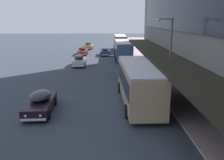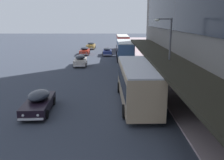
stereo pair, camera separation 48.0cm
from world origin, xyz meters
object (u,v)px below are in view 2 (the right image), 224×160
object	(u,v)px
transit_bus_kerbside_rear	(126,49)
sedan_second_near	(40,102)
transit_bus_kerbside_far	(124,42)
sedan_lead_near	(108,51)
sedan_oncoming_front	(92,46)
sedan_trailing_near	(86,51)
sedan_second_mid	(81,61)
transit_bus_kerbside_front	(138,82)
street_lamp	(169,52)

from	to	relation	value
transit_bus_kerbside_rear	sedan_second_near	size ratio (longest dim) A/B	2.10
transit_bus_kerbside_far	sedan_lead_near	size ratio (longest dim) A/B	1.95
sedan_oncoming_front	sedan_trailing_near	xyz separation A→B (m)	(-0.45, -9.69, -0.04)
sedan_second_mid	sedan_lead_near	bearing A→B (deg)	71.64
transit_bus_kerbside_front	street_lamp	xyz separation A→B (m)	(2.67, 1.29, 2.24)
sedan_oncoming_front	sedan_second_near	bearing A→B (deg)	-90.74
sedan_oncoming_front	sedan_trailing_near	distance (m)	9.70
transit_bus_kerbside_far	sedan_trailing_near	bearing A→B (deg)	-140.15
sedan_second_near	transit_bus_kerbside_rear	bearing A→B (deg)	72.95
transit_bus_kerbside_front	sedan_oncoming_front	xyz separation A→B (m)	(-7.12, 40.06, -1.12)
sedan_lead_near	sedan_second_mid	distance (m)	12.30
transit_bus_kerbside_front	sedan_lead_near	xyz separation A→B (m)	(-3.00, 29.30, -1.15)
sedan_oncoming_front	street_lamp	size ratio (longest dim) A/B	0.66
transit_bus_kerbside_rear	transit_bus_kerbside_front	bearing A→B (deg)	-90.39
sedan_oncoming_front	street_lamp	distance (m)	40.13
sedan_trailing_near	street_lamp	size ratio (longest dim) A/B	0.71
transit_bus_kerbside_front	transit_bus_kerbside_far	xyz separation A→B (m)	(0.34, 36.97, 0.05)
transit_bus_kerbside_far	sedan_second_mid	bearing A→B (deg)	-110.44
transit_bus_kerbside_rear	sedan_trailing_near	world-z (taller)	transit_bus_kerbside_rear
transit_bus_kerbside_front	sedan_lead_near	world-z (taller)	transit_bus_kerbside_front
sedan_second_near	street_lamp	world-z (taller)	street_lamp
sedan_lead_near	sedan_second_near	xyz separation A→B (m)	(-4.66, -31.01, 0.00)
sedan_second_near	street_lamp	size ratio (longest dim) A/B	0.74
transit_bus_kerbside_rear	transit_bus_kerbside_far	size ratio (longest dim) A/B	1.12
transit_bus_kerbside_rear	sedan_trailing_near	distance (m)	10.22
sedan_trailing_near	sedan_oncoming_front	bearing A→B (deg)	87.31
transit_bus_kerbside_rear	sedan_lead_near	xyz separation A→B (m)	(-3.16, 5.52, -1.08)
transit_bus_kerbside_rear	sedan_second_near	xyz separation A→B (m)	(-7.82, -25.49, -1.07)
transit_bus_kerbside_rear	transit_bus_kerbside_far	distance (m)	13.19
transit_bus_kerbside_front	sedan_oncoming_front	distance (m)	40.70
street_lamp	transit_bus_kerbside_far	bearing A→B (deg)	93.75
sedan_trailing_near	street_lamp	world-z (taller)	street_lamp
sedan_oncoming_front	sedan_second_near	size ratio (longest dim) A/B	0.89
transit_bus_kerbside_front	sedan_oncoming_front	world-z (taller)	transit_bus_kerbside_front
sedan_second_mid	street_lamp	size ratio (longest dim) A/B	0.67
transit_bus_kerbside_rear	sedan_trailing_near	size ratio (longest dim) A/B	2.18
sedan_lead_near	sedan_second_mid	xyz separation A→B (m)	(-3.87, -11.68, 0.04)
transit_bus_kerbside_rear	transit_bus_kerbside_far	xyz separation A→B (m)	(0.17, 13.19, 0.12)
transit_bus_kerbside_front	sedan_second_near	size ratio (longest dim) A/B	1.96
sedan_trailing_near	sedan_second_mid	distance (m)	12.76
transit_bus_kerbside_far	sedan_second_mid	distance (m)	20.68
sedan_second_near	sedan_trailing_near	size ratio (longest dim) A/B	1.04
transit_bus_kerbside_rear	sedan_second_near	bearing A→B (deg)	-107.05
transit_bus_kerbside_far	sedan_trailing_near	world-z (taller)	transit_bus_kerbside_far
transit_bus_kerbside_front	sedan_second_near	xyz separation A→B (m)	(-7.66, -1.71, -1.15)
sedan_lead_near	sedan_trailing_near	distance (m)	4.70
transit_bus_kerbside_rear	sedan_trailing_near	xyz separation A→B (m)	(-7.73, 6.59, -1.09)
transit_bus_kerbside_rear	sedan_oncoming_front	distance (m)	17.87
sedan_lead_near	sedan_oncoming_front	world-z (taller)	sedan_oncoming_front
transit_bus_kerbside_rear	sedan_second_near	distance (m)	26.68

